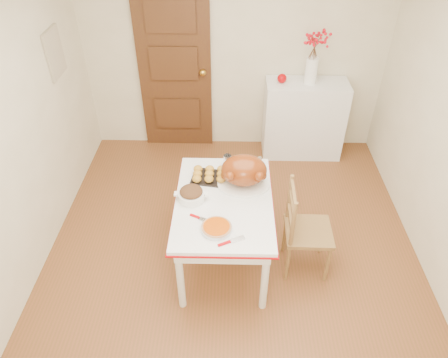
{
  "coord_description": "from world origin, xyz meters",
  "views": [
    {
      "loc": [
        -0.02,
        -2.65,
        3.02
      ],
      "look_at": [
        -0.08,
        0.04,
        0.9
      ],
      "focal_mm": 33.47,
      "sensor_mm": 36.0,
      "label": 1
    }
  ],
  "objects_px": {
    "kitchen_table": "(224,230)",
    "turkey_platter": "(244,172)",
    "pumpkin_pie": "(216,227)",
    "sideboard": "(303,119)",
    "chair_oak": "(309,230)"
  },
  "relations": [
    {
      "from": "sideboard",
      "to": "kitchen_table",
      "type": "height_order",
      "value": "sideboard"
    },
    {
      "from": "kitchen_table",
      "to": "turkey_platter",
      "type": "xyz_separation_m",
      "value": [
        0.17,
        0.2,
        0.51
      ]
    },
    {
      "from": "kitchen_table",
      "to": "turkey_platter",
      "type": "height_order",
      "value": "turkey_platter"
    },
    {
      "from": "sideboard",
      "to": "turkey_platter",
      "type": "relative_size",
      "value": 2.06
    },
    {
      "from": "turkey_platter",
      "to": "pumpkin_pie",
      "type": "relative_size",
      "value": 1.88
    },
    {
      "from": "sideboard",
      "to": "turkey_platter",
      "type": "xyz_separation_m",
      "value": [
        -0.76,
        -1.59,
        0.4
      ]
    },
    {
      "from": "pumpkin_pie",
      "to": "chair_oak",
      "type": "bearing_deg",
      "value": 20.23
    },
    {
      "from": "sideboard",
      "to": "pumpkin_pie",
      "type": "bearing_deg",
      "value": -114.34
    },
    {
      "from": "kitchen_table",
      "to": "pumpkin_pie",
      "type": "relative_size",
      "value": 4.99
    },
    {
      "from": "kitchen_table",
      "to": "turkey_platter",
      "type": "distance_m",
      "value": 0.57
    },
    {
      "from": "chair_oak",
      "to": "pumpkin_pie",
      "type": "height_order",
      "value": "chair_oak"
    },
    {
      "from": "sideboard",
      "to": "turkey_platter",
      "type": "height_order",
      "value": "turkey_platter"
    },
    {
      "from": "turkey_platter",
      "to": "pumpkin_pie",
      "type": "bearing_deg",
      "value": -96.8
    },
    {
      "from": "kitchen_table",
      "to": "turkey_platter",
      "type": "bearing_deg",
      "value": 49.94
    },
    {
      "from": "sideboard",
      "to": "chair_oak",
      "type": "xyz_separation_m",
      "value": [
        -0.19,
        -1.86,
        -0.02
      ]
    }
  ]
}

